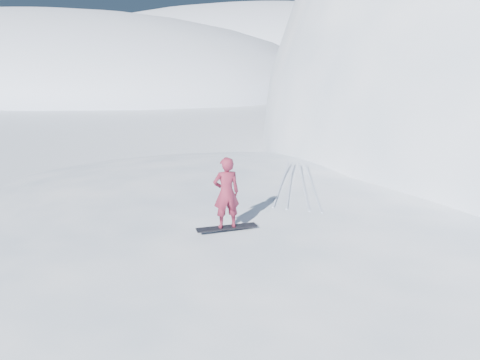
{
  "coord_description": "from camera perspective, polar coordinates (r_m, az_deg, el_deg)",
  "views": [
    {
      "loc": [
        3.35,
        -11.34,
        7.19
      ],
      "look_at": [
        -1.38,
        0.63,
        3.5
      ],
      "focal_mm": 35.0,
      "sensor_mm": 36.0,
      "label": 1
    }
  ],
  "objects": [
    {
      "name": "snowboard",
      "position": [
        12.87,
        -1.64,
        -5.8
      ],
      "size": [
        1.52,
        1.25,
        0.03
      ],
      "primitive_type": "cube",
      "rotation": [
        0.0,
        0.0,
        0.64
      ],
      "color": "black",
      "rests_on": "near_ridge"
    },
    {
      "name": "snowboarder",
      "position": [
        12.53,
        -1.68,
        -1.57
      ],
      "size": [
        0.86,
        0.81,
        1.96
      ],
      "primitive_type": "imported",
      "rotation": [
        0.0,
        0.0,
        3.79
      ],
      "color": "maroon",
      "rests_on": "snowboard"
    },
    {
      "name": "far_ridge_c",
      "position": [
        129.05,
        1.94,
        12.81
      ],
      "size": [
        140.0,
        90.0,
        36.0
      ],
      "primitive_type": "ellipsoid",
      "color": "white",
      "rests_on": "ground"
    },
    {
      "name": "near_ridge",
      "position": [
        16.21,
        11.16,
        -10.66
      ],
      "size": [
        36.0,
        28.0,
        4.8
      ],
      "primitive_type": "ellipsoid",
      "color": "white",
      "rests_on": "ground"
    },
    {
      "name": "far_ridge_a",
      "position": [
        102.57,
        -24.63,
        10.57
      ],
      "size": [
        120.0,
        70.0,
        28.0
      ],
      "primitive_type": "ellipsoid",
      "color": "white",
      "rests_on": "ground"
    },
    {
      "name": "ground",
      "position": [
        13.84,
        4.52,
        -15.37
      ],
      "size": [
        400.0,
        400.0,
        0.0
      ],
      "primitive_type": "plane",
      "color": "white",
      "rests_on": "ground"
    },
    {
      "name": "wind_bumps",
      "position": [
        15.75,
        4.87,
        -11.23
      ],
      "size": [
        16.0,
        14.4,
        1.0
      ],
      "color": "white",
      "rests_on": "ground"
    },
    {
      "name": "board_tracks",
      "position": [
        17.16,
        6.95,
        -0.26
      ],
      "size": [
        2.73,
        5.9,
        0.04
      ],
      "color": "silver",
      "rests_on": "ground"
    }
  ]
}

